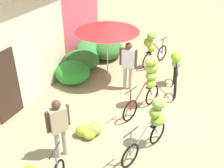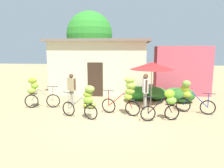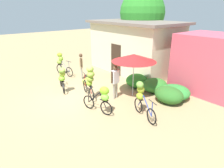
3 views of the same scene
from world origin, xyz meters
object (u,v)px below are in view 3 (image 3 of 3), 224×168
(bicycle_rightmost, at_px, (142,96))
(banana_pile_on_ground, at_px, (87,81))
(market_umbrella, at_px, (134,58))
(person_bystander, at_px, (81,64))
(bicycle_leftmost, at_px, (61,62))
(bicycle_near_pile, at_px, (62,77))
(person_vendor, at_px, (115,79))
(shop_pink, at_px, (212,63))
(tree_behind_building, at_px, (142,13))
(building_low, at_px, (135,46))
(bicycle_by_shop, at_px, (102,97))
(bicycle_center_loaded, at_px, (90,79))

(bicycle_rightmost, relative_size, banana_pile_on_ground, 2.32)
(market_umbrella, xyz_separation_m, person_bystander, (-3.86, -0.64, -0.99))
(bicycle_leftmost, xyz_separation_m, bicycle_near_pile, (2.73, -1.28, -0.03))
(bicycle_near_pile, relative_size, person_vendor, 0.98)
(bicycle_leftmost, relative_size, person_bystander, 1.03)
(bicycle_leftmost, bearing_deg, bicycle_near_pile, -25.08)
(shop_pink, xyz_separation_m, tree_behind_building, (-6.32, 1.44, 2.34))
(building_low, bearing_deg, shop_pink, 4.65)
(building_low, xyz_separation_m, bicycle_leftmost, (-2.25, -4.48, -0.86))
(building_low, bearing_deg, bicycle_rightmost, -42.54)
(tree_behind_building, height_order, bicycle_by_shop, tree_behind_building)
(building_low, xyz_separation_m, bicycle_near_pile, (0.48, -5.75, -0.89))
(person_bystander, bearing_deg, market_umbrella, 9.48)
(shop_pink, relative_size, bicycle_center_loaded, 1.90)
(person_vendor, bearing_deg, bicycle_near_pile, -145.53)
(bicycle_near_pile, bearing_deg, banana_pile_on_ground, 98.81)
(bicycle_rightmost, distance_m, person_vendor, 1.90)
(building_low, distance_m, bicycle_by_shop, 6.67)
(building_low, distance_m, bicycle_near_pile, 5.84)
(bicycle_near_pile, relative_size, bicycle_rightmost, 1.03)
(shop_pink, relative_size, banana_pile_on_ground, 4.73)
(building_low, bearing_deg, bicycle_by_shop, -56.67)
(person_bystander, bearing_deg, shop_pink, 36.25)
(tree_behind_building, distance_m, bicycle_by_shop, 9.30)
(building_low, bearing_deg, bicycle_center_loaded, -67.74)
(shop_pink, xyz_separation_m, bicycle_by_shop, (-1.54, -5.93, -0.74))
(bicycle_rightmost, relative_size, person_vendor, 0.95)
(building_low, relative_size, bicycle_near_pile, 3.92)
(bicycle_leftmost, bearing_deg, person_vendor, 3.85)
(bicycle_center_loaded, relative_size, bicycle_rightmost, 1.07)
(tree_behind_building, xyz_separation_m, bicycle_center_loaded, (3.23, -6.95, -2.80))
(bicycle_center_loaded, bearing_deg, bicycle_leftmost, 171.97)
(bicycle_near_pile, bearing_deg, person_vendor, 34.47)
(bicycle_by_shop, bearing_deg, market_umbrella, 101.86)
(person_bystander, bearing_deg, tree_behind_building, 94.35)
(bicycle_rightmost, bearing_deg, person_vendor, 174.09)
(bicycle_by_shop, bearing_deg, banana_pile_on_ground, 157.99)
(bicycle_near_pile, height_order, banana_pile_on_ground, bicycle_near_pile)
(building_low, xyz_separation_m, tree_behind_building, (-1.15, 1.86, 2.11))
(person_vendor, relative_size, person_bystander, 1.04)
(bicycle_by_shop, bearing_deg, bicycle_near_pile, -175.60)
(market_umbrella, distance_m, bicycle_by_shop, 2.62)
(tree_behind_building, distance_m, bicycle_center_loaded, 8.16)
(bicycle_by_shop, xyz_separation_m, person_vendor, (-0.79, 1.38, 0.28))
(market_umbrella, relative_size, bicycle_rightmost, 1.36)
(tree_behind_building, xyz_separation_m, bicycle_near_pile, (1.63, -7.61, -3.00))
(person_vendor, bearing_deg, bicycle_leftmost, -176.15)
(bicycle_leftmost, xyz_separation_m, bicycle_by_shop, (5.87, -1.03, -0.10))
(bicycle_near_pile, xyz_separation_m, person_bystander, (-1.19, 1.86, 0.16))
(bicycle_leftmost, height_order, banana_pile_on_ground, bicycle_leftmost)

